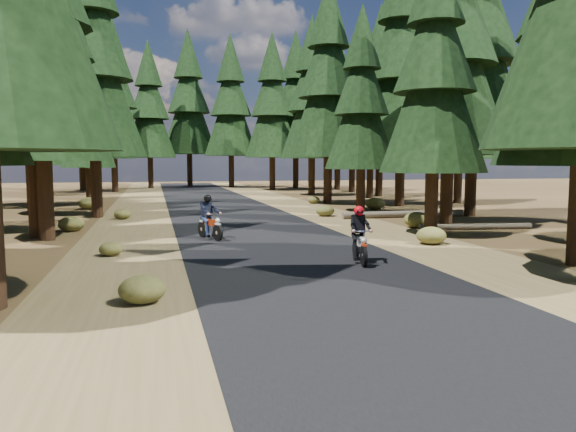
# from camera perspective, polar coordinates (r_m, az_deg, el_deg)

# --- Properties ---
(ground) EXTENTS (120.00, 120.00, 0.00)m
(ground) POSITION_cam_1_polar(r_m,az_deg,el_deg) (14.73, 1.36, -4.82)
(ground) COLOR #403017
(ground) RESTS_ON ground
(road) EXTENTS (6.00, 100.00, 0.01)m
(road) POSITION_cam_1_polar(r_m,az_deg,el_deg) (19.54, -2.39, -2.22)
(road) COLOR black
(road) RESTS_ON ground
(shoulder_l) EXTENTS (3.20, 100.00, 0.01)m
(shoulder_l) POSITION_cam_1_polar(r_m,az_deg,el_deg) (19.21, -16.00, -2.58)
(shoulder_l) COLOR brown
(shoulder_l) RESTS_ON ground
(shoulder_r) EXTENTS (3.20, 100.00, 0.01)m
(shoulder_r) POSITION_cam_1_polar(r_m,az_deg,el_deg) (20.91, 10.08, -1.79)
(shoulder_r) COLOR brown
(shoulder_r) RESTS_ON ground
(pine_forest) EXTENTS (34.59, 55.08, 16.32)m
(pine_forest) POSITION_cam_1_polar(r_m,az_deg,el_deg) (35.63, -7.59, 13.99)
(pine_forest) COLOR black
(pine_forest) RESTS_ON ground
(log_near) EXTENTS (6.15, 0.43, 0.32)m
(log_near) POSITION_cam_1_polar(r_m,az_deg,el_deg) (27.12, 11.71, 0.19)
(log_near) COLOR #4C4233
(log_near) RESTS_ON ground
(log_far) EXTENTS (4.52, 0.79, 0.24)m
(log_far) POSITION_cam_1_polar(r_m,az_deg,el_deg) (23.05, 18.53, -1.02)
(log_far) COLOR #4C4233
(log_far) RESTS_ON ground
(understory_shrubs) EXTENTS (16.46, 28.27, 0.68)m
(understory_shrubs) POSITION_cam_1_polar(r_m,az_deg,el_deg) (23.00, -0.97, -0.32)
(understory_shrubs) COLOR #474C1E
(understory_shrubs) RESTS_ON ground
(rider_lead) EXTENTS (0.77, 1.73, 1.49)m
(rider_lead) POSITION_cam_1_polar(r_m,az_deg,el_deg) (14.74, 7.30, -2.88)
(rider_lead) COLOR beige
(rider_lead) RESTS_ON road
(rider_follow) EXTENTS (1.11, 1.77, 1.52)m
(rider_follow) POSITION_cam_1_polar(r_m,az_deg,el_deg) (19.25, -7.93, -0.87)
(rider_follow) COLOR maroon
(rider_follow) RESTS_ON road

